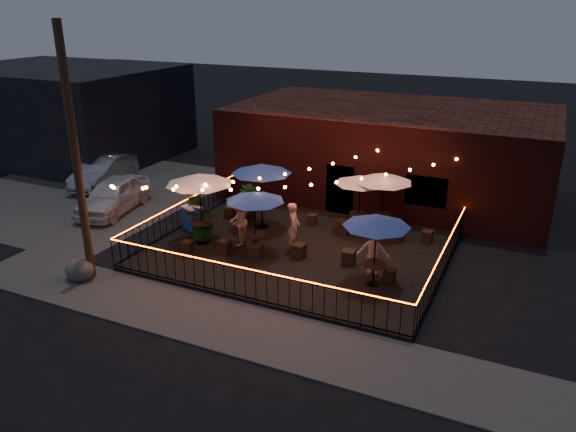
# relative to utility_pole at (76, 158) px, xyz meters

# --- Properties ---
(ground) EXTENTS (110.00, 110.00, 0.00)m
(ground) POSITION_rel_utility_pole_xyz_m (5.40, 2.60, -4.00)
(ground) COLOR black
(ground) RESTS_ON ground
(patio) EXTENTS (10.00, 8.00, 0.15)m
(patio) POSITION_rel_utility_pole_xyz_m (5.40, 4.60, -3.92)
(patio) COLOR black
(patio) RESTS_ON ground
(sidewalk) EXTENTS (18.00, 2.50, 0.05)m
(sidewalk) POSITION_rel_utility_pole_xyz_m (5.40, -0.65, -3.98)
(sidewalk) COLOR #3A3936
(sidewalk) RESTS_ON ground
(parking_lot) EXTENTS (11.00, 12.00, 0.02)m
(parking_lot) POSITION_rel_utility_pole_xyz_m (-6.60, 6.60, -3.99)
(parking_lot) COLOR #3A3936
(parking_lot) RESTS_ON ground
(brick_building) EXTENTS (14.00, 8.00, 4.00)m
(brick_building) POSITION_rel_utility_pole_xyz_m (6.40, 12.59, -2.00)
(brick_building) COLOR black
(brick_building) RESTS_ON ground
(background_building) EXTENTS (12.00, 9.00, 5.00)m
(background_building) POSITION_rel_utility_pole_xyz_m (-12.60, 11.60, -1.50)
(background_building) COLOR black
(background_building) RESTS_ON ground
(utility_pole) EXTENTS (0.26, 0.26, 8.00)m
(utility_pole) POSITION_rel_utility_pole_xyz_m (0.00, 0.00, 0.00)
(utility_pole) COLOR #3B2718
(utility_pole) RESTS_ON ground
(fence_front) EXTENTS (10.00, 0.04, 1.04)m
(fence_front) POSITION_rel_utility_pole_xyz_m (5.40, 0.60, -3.34)
(fence_front) COLOR black
(fence_front) RESTS_ON patio
(fence_left) EXTENTS (0.04, 8.00, 1.04)m
(fence_left) POSITION_rel_utility_pole_xyz_m (0.40, 4.60, -3.34)
(fence_left) COLOR black
(fence_left) RESTS_ON patio
(fence_right) EXTENTS (0.04, 8.00, 1.04)m
(fence_right) POSITION_rel_utility_pole_xyz_m (10.40, 4.60, -3.34)
(fence_right) COLOR black
(fence_right) RESTS_ON patio
(festoon_lights) EXTENTS (10.02, 8.72, 1.32)m
(festoon_lights) POSITION_rel_utility_pole_xyz_m (4.39, 4.30, -1.48)
(festoon_lights) COLOR orange
(festoon_lights) RESTS_ON ground
(cafe_table_0) EXTENTS (2.53, 2.53, 2.63)m
(cafe_table_0) POSITION_rel_utility_pole_xyz_m (1.93, 3.61, -1.44)
(cafe_table_0) COLOR black
(cafe_table_0) RESTS_ON patio
(cafe_table_1) EXTENTS (2.85, 2.85, 2.56)m
(cafe_table_1) POSITION_rel_utility_pole_xyz_m (3.20, 5.89, -1.51)
(cafe_table_1) COLOR black
(cafe_table_1) RESTS_ON patio
(cafe_table_2) EXTENTS (2.39, 2.39, 2.26)m
(cafe_table_2) POSITION_rel_utility_pole_xyz_m (4.13, 3.64, -1.78)
(cafe_table_2) COLOR black
(cafe_table_2) RESTS_ON patio
(cafe_table_3) EXTENTS (2.56, 2.56, 2.19)m
(cafe_table_3) POSITION_rel_utility_pole_xyz_m (6.69, 7.22, -1.85)
(cafe_table_3) COLOR black
(cafe_table_3) RESTS_ON patio
(cafe_table_4) EXTENTS (2.58, 2.58, 2.29)m
(cafe_table_4) POSITION_rel_utility_pole_xyz_m (8.55, 3.13, -1.76)
(cafe_table_4) COLOR black
(cafe_table_4) RESTS_ON patio
(cafe_table_5) EXTENTS (2.42, 2.42, 2.37)m
(cafe_table_5) POSITION_rel_utility_pole_xyz_m (7.56, 7.30, -1.68)
(cafe_table_5) COLOR black
(cafe_table_5) RESTS_ON patio
(bistro_chair_0) EXTENTS (0.41, 0.41, 0.41)m
(bistro_chair_0) POSITION_rel_utility_pole_xyz_m (1.90, 2.67, -3.65)
(bistro_chair_0) COLOR black
(bistro_chair_0) RESTS_ON patio
(bistro_chair_1) EXTENTS (0.42, 0.42, 0.49)m
(bistro_chair_1) POSITION_rel_utility_pole_xyz_m (3.13, 3.17, -3.60)
(bistro_chair_1) COLOR black
(bistro_chair_1) RESTS_ON patio
(bistro_chair_2) EXTENTS (0.47, 0.47, 0.46)m
(bistro_chair_2) POSITION_rel_utility_pole_xyz_m (1.54, 6.25, -3.62)
(bistro_chair_2) COLOR black
(bistro_chair_2) RESTS_ON patio
(bistro_chair_3) EXTENTS (0.47, 0.47, 0.48)m
(bistro_chair_3) POSITION_rel_utility_pole_xyz_m (2.38, 5.91, -3.61)
(bistro_chair_3) COLOR black
(bistro_chair_3) RESTS_ON patio
(bistro_chair_4) EXTENTS (0.42, 0.42, 0.49)m
(bistro_chair_4) POSITION_rel_utility_pole_xyz_m (4.31, 3.29, -3.60)
(bistro_chair_4) COLOR black
(bistro_chair_4) RESTS_ON patio
(bistro_chair_5) EXTENTS (0.45, 0.45, 0.50)m
(bistro_chair_5) POSITION_rel_utility_pole_xyz_m (5.64, 3.93, -3.60)
(bistro_chair_5) COLOR black
(bistro_chair_5) RESTS_ON patio
(bistro_chair_6) EXTENTS (0.44, 0.44, 0.43)m
(bistro_chair_6) POSITION_rel_utility_pole_xyz_m (4.88, 6.92, -3.63)
(bistro_chair_6) COLOR black
(bistro_chair_6) RESTS_ON patio
(bistro_chair_7) EXTENTS (0.46, 0.46, 0.51)m
(bistro_chair_7) POSITION_rel_utility_pole_xyz_m (6.26, 6.67, -3.60)
(bistro_chair_7) COLOR black
(bistro_chair_7) RESTS_ON patio
(bistro_chair_8) EXTENTS (0.47, 0.47, 0.50)m
(bistro_chair_8) POSITION_rel_utility_pole_xyz_m (7.37, 4.16, -3.60)
(bistro_chair_8) COLOR black
(bistro_chair_8) RESTS_ON patio
(bistro_chair_9) EXTENTS (0.36, 0.36, 0.40)m
(bistro_chair_9) POSITION_rel_utility_pole_xyz_m (8.94, 3.57, -3.65)
(bistro_chair_9) COLOR black
(bistro_chair_9) RESTS_ON patio
(bistro_chair_10) EXTENTS (0.48, 0.48, 0.43)m
(bistro_chair_10) POSITION_rel_utility_pole_xyz_m (8.29, 6.65, -3.64)
(bistro_chair_10) COLOR black
(bistro_chair_10) RESTS_ON patio
(bistro_chair_11) EXTENTS (0.38, 0.38, 0.45)m
(bistro_chair_11) POSITION_rel_utility_pole_xyz_m (9.37, 7.14, -3.63)
(bistro_chair_11) COLOR black
(bistro_chair_11) RESTS_ON patio
(patron_a) EXTENTS (0.62, 0.76, 1.80)m
(patron_a) POSITION_rel_utility_pole_xyz_m (5.25, 4.35, -2.95)
(patron_a) COLOR tan
(patron_a) RESTS_ON patio
(patron_b) EXTENTS (0.86, 1.00, 1.79)m
(patron_b) POSITION_rel_utility_pole_xyz_m (3.21, 4.02, -2.96)
(patron_b) COLOR tan
(patron_b) RESTS_ON patio
(patron_c) EXTENTS (1.16, 0.76, 1.68)m
(patron_c) POSITION_rel_utility_pole_xyz_m (8.31, 3.82, -3.01)
(patron_c) COLOR tan
(patron_c) RESTS_ON patio
(potted_shrub_a) EXTENTS (1.34, 1.18, 1.42)m
(potted_shrub_a) POSITION_rel_utility_pole_xyz_m (1.84, 3.89, -3.14)
(potted_shrub_a) COLOR #124113
(potted_shrub_a) RESTS_ON patio
(potted_shrub_b) EXTENTS (0.80, 0.67, 1.36)m
(potted_shrub_b) POSITION_rel_utility_pole_xyz_m (0.80, 4.83, -3.17)
(potted_shrub_b) COLOR #11370E
(potted_shrub_b) RESTS_ON patio
(potted_shrub_c) EXTENTS (1.00, 1.00, 1.34)m
(potted_shrub_c) POSITION_rel_utility_pole_xyz_m (2.17, 6.64, -3.18)
(potted_shrub_c) COLOR #0B3A0C
(potted_shrub_c) RESTS_ON patio
(cooler) EXTENTS (0.85, 0.73, 0.95)m
(cooler) POSITION_rel_utility_pole_xyz_m (0.90, 4.50, -3.37)
(cooler) COLOR #1C3BC2
(cooler) RESTS_ON patio
(boulder) EXTENTS (1.02, 0.90, 0.72)m
(boulder) POSITION_rel_utility_pole_xyz_m (-0.17, -0.33, -3.64)
(boulder) COLOR #484944
(boulder) RESTS_ON ground
(car_white) EXTENTS (2.45, 4.47, 1.44)m
(car_white) POSITION_rel_utility_pole_xyz_m (-3.53, 5.14, -3.28)
(car_white) COLOR silver
(car_white) RESTS_ON ground
(car_silver) EXTENTS (2.37, 4.53, 1.42)m
(car_silver) POSITION_rel_utility_pole_xyz_m (-6.44, 7.76, -3.29)
(car_silver) COLOR gray
(car_silver) RESTS_ON ground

